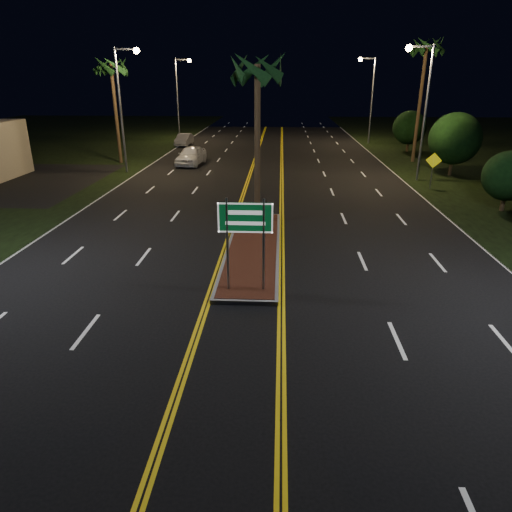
# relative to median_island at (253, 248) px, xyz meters

# --- Properties ---
(ground) EXTENTS (120.00, 120.00, 0.00)m
(ground) POSITION_rel_median_island_xyz_m (0.00, -7.00, -0.08)
(ground) COLOR black
(ground) RESTS_ON ground
(median_island) EXTENTS (2.25, 10.25, 0.17)m
(median_island) POSITION_rel_median_island_xyz_m (0.00, 0.00, 0.00)
(median_island) COLOR gray
(median_island) RESTS_ON ground
(highway_sign) EXTENTS (1.80, 0.08, 3.20)m
(highway_sign) POSITION_rel_median_island_xyz_m (0.00, -4.20, 2.32)
(highway_sign) COLOR gray
(highway_sign) RESTS_ON ground
(streetlight_left_mid) EXTENTS (1.91, 0.44, 9.00)m
(streetlight_left_mid) POSITION_rel_median_island_xyz_m (-10.61, 17.00, 5.57)
(streetlight_left_mid) COLOR gray
(streetlight_left_mid) RESTS_ON ground
(streetlight_left_far) EXTENTS (1.91, 0.44, 9.00)m
(streetlight_left_far) POSITION_rel_median_island_xyz_m (-10.61, 37.00, 5.57)
(streetlight_left_far) COLOR gray
(streetlight_left_far) RESTS_ON ground
(streetlight_right_mid) EXTENTS (1.91, 0.44, 9.00)m
(streetlight_right_mid) POSITION_rel_median_island_xyz_m (10.61, 15.00, 5.57)
(streetlight_right_mid) COLOR gray
(streetlight_right_mid) RESTS_ON ground
(streetlight_right_far) EXTENTS (1.91, 0.44, 9.00)m
(streetlight_right_far) POSITION_rel_median_island_xyz_m (10.61, 35.00, 5.57)
(streetlight_right_far) COLOR gray
(streetlight_right_far) RESTS_ON ground
(palm_median) EXTENTS (2.40, 2.40, 8.30)m
(palm_median) POSITION_rel_median_island_xyz_m (0.00, 3.50, 7.19)
(palm_median) COLOR #382819
(palm_median) RESTS_ON ground
(palm_left_far) EXTENTS (2.40, 2.40, 8.80)m
(palm_left_far) POSITION_rel_median_island_xyz_m (-12.80, 21.00, 7.66)
(palm_left_far) COLOR #382819
(palm_left_far) RESTS_ON ground
(palm_right_far) EXTENTS (2.40, 2.40, 10.30)m
(palm_right_far) POSITION_rel_median_island_xyz_m (12.80, 23.00, 9.06)
(palm_right_far) COLOR #382819
(palm_right_far) RESTS_ON ground
(shrub_near) EXTENTS (2.70, 2.70, 3.30)m
(shrub_near) POSITION_rel_median_island_xyz_m (13.50, 7.00, 1.86)
(shrub_near) COLOR #382819
(shrub_near) RESTS_ON ground
(shrub_mid) EXTENTS (3.78, 3.78, 4.62)m
(shrub_mid) POSITION_rel_median_island_xyz_m (14.00, 17.00, 2.64)
(shrub_mid) COLOR #382819
(shrub_mid) RESTS_ON ground
(shrub_far) EXTENTS (3.24, 3.24, 3.96)m
(shrub_far) POSITION_rel_median_island_xyz_m (13.80, 29.00, 2.25)
(shrub_far) COLOR #382819
(shrub_far) RESTS_ON ground
(car_near) EXTENTS (2.89, 5.68, 1.82)m
(car_near) POSITION_rel_median_island_xyz_m (-6.49, 20.44, 0.83)
(car_near) COLOR white
(car_near) RESTS_ON ground
(car_far) EXTENTS (2.06, 4.47, 1.47)m
(car_far) POSITION_rel_median_island_xyz_m (-9.48, 32.21, 0.65)
(car_far) COLOR #B1B2BB
(car_far) RESTS_ON ground
(warning_sign) EXTENTS (0.96, 0.32, 2.38)m
(warning_sign) POSITION_rel_median_island_xyz_m (11.14, 12.32, 1.46)
(warning_sign) COLOR gray
(warning_sign) RESTS_ON ground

